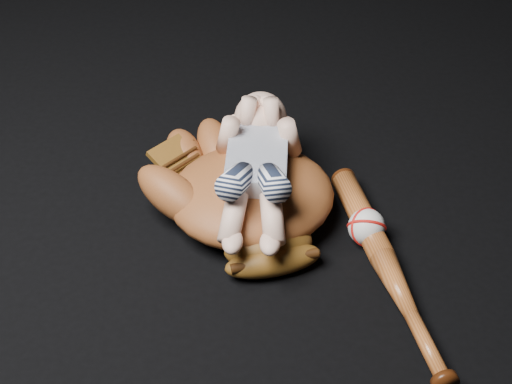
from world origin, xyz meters
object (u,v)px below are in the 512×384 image
at_px(baseball_glove, 251,189).
at_px(baseball, 367,227).
at_px(newborn_baby, 256,166).
at_px(baseball_bat, 388,269).

height_order(baseball_glove, baseball, baseball_glove).
xyz_separation_m(newborn_baby, baseball, (0.20, -0.06, -0.09)).
height_order(baseball_glove, baseball_bat, baseball_glove).
distance_m(baseball_bat, baseball, 0.10).
distance_m(newborn_baby, baseball_bat, 0.29).
relative_size(newborn_baby, baseball_bat, 0.77).
relative_size(baseball_bat, baseball, 7.43).
bearing_deg(baseball, baseball_bat, -73.25).
height_order(baseball_glove, newborn_baby, newborn_baby).
relative_size(newborn_baby, baseball, 5.73).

